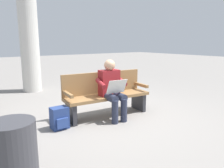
# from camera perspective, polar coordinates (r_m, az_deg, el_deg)

# --- Properties ---
(ground_plane) EXTENTS (40.00, 40.00, 0.00)m
(ground_plane) POSITION_cam_1_polar(r_m,az_deg,el_deg) (4.53, -1.13, -8.42)
(ground_plane) COLOR gray
(bench_near) EXTENTS (1.84, 0.66, 0.90)m
(bench_near) POSITION_cam_1_polar(r_m,az_deg,el_deg) (4.46, -1.60, -2.58)
(bench_near) COLOR olive
(bench_near) RESTS_ON ground
(person_seated) EXTENTS (0.60, 0.60, 1.18)m
(person_seated) POSITION_cam_1_polar(r_m,az_deg,el_deg) (4.22, -0.05, -1.00)
(person_seated) COLOR maroon
(person_seated) RESTS_ON ground
(backpack) EXTENTS (0.30, 0.26, 0.39)m
(backpack) POSITION_cam_1_polar(r_m,az_deg,el_deg) (3.94, -13.80, -8.86)
(backpack) COLOR navy
(backpack) RESTS_ON ground
(support_pillar) EXTENTS (0.56, 0.56, 4.03)m
(support_pillar) POSITION_cam_1_polar(r_m,az_deg,el_deg) (7.04, -21.50, 14.49)
(support_pillar) COLOR beige
(support_pillar) RESTS_ON ground
(trash_bin) EXTENTS (0.49, 0.49, 0.72)m
(trash_bin) POSITION_cam_1_polar(r_m,az_deg,el_deg) (2.59, -24.78, -16.58)
(trash_bin) COLOR #38383D
(trash_bin) RESTS_ON ground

